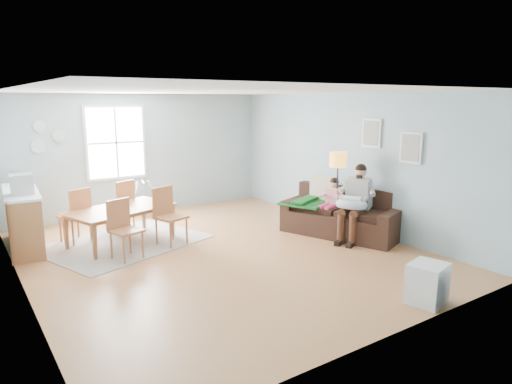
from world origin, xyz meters
TOP-DOWN VIEW (x-y plane):
  - room at (0.00, 0.00)m, footprint 8.40×9.40m
  - window at (-0.60, 3.46)m, footprint 1.32×0.08m
  - pictures at (2.97, -1.05)m, footprint 0.05×1.34m
  - wall_plates at (-2.00, 3.47)m, footprint 0.67×0.02m
  - sofa at (2.51, -0.38)m, footprint 1.63×2.39m
  - green_throw at (2.18, 0.28)m, footprint 1.25×1.16m
  - beige_pillow at (2.53, 0.24)m, footprint 0.27×0.53m
  - father at (2.49, -0.73)m, footprint 1.03×0.74m
  - nursing_pillow at (2.33, -0.78)m, footprint 0.76×0.75m
  - infant at (2.31, -0.75)m, footprint 0.30×0.40m
  - toddler at (2.36, -0.22)m, footprint 0.58×0.39m
  - floor_lamp at (2.43, -0.29)m, footprint 0.32×0.32m
  - storage_cube at (1.21, -3.20)m, footprint 0.56×0.52m
  - rug at (-1.18, 1.45)m, footprint 3.20×2.79m
  - dining_table at (-1.18, 1.45)m, footprint 2.09×1.57m
  - chair_sw at (-1.43, 0.66)m, footprint 0.54×0.54m
  - chair_se at (-0.51, 0.98)m, footprint 0.58×0.58m
  - chair_nw at (-1.85, 1.92)m, footprint 0.59×0.59m
  - chair_ne at (-0.93, 2.23)m, footprint 0.61×0.61m
  - counter at (-2.70, 2.15)m, footprint 0.69×1.88m
  - monitor at (-2.71, 1.80)m, footprint 0.38×0.36m
  - baby_swing at (-0.16, 3.10)m, footprint 0.93×0.95m

SIDE VIEW (x-z plane):
  - rug at x=-1.18m, z-range 0.00..0.01m
  - storage_cube at x=1.21m, z-range 0.00..0.52m
  - sofa at x=2.51m, z-range -0.13..0.76m
  - dining_table at x=-1.18m, z-range 0.00..0.65m
  - baby_swing at x=-0.16m, z-range -0.04..0.75m
  - counter at x=-2.70m, z-range 0.01..1.04m
  - chair_sw at x=-1.43m, z-range 0.07..1.05m
  - green_throw at x=2.18m, z-range 0.54..0.58m
  - chair_nw at x=-1.85m, z-range 0.08..1.09m
  - chair_ne at x=-0.93m, z-range 0.08..1.10m
  - chair_se at x=-0.51m, z-range 0.08..1.12m
  - nursing_pillow at x=2.33m, z-range 0.57..0.81m
  - toddler at x=2.36m, z-range 0.32..1.17m
  - father at x=2.49m, z-range 0.05..1.45m
  - infant at x=2.31m, z-range 0.71..0.86m
  - beige_pillow at x=2.53m, z-range 0.54..1.05m
  - monitor at x=-2.71m, z-range 1.03..1.36m
  - floor_lamp at x=2.43m, z-range 0.52..2.12m
  - window at x=-0.60m, z-range 0.84..2.46m
  - wall_plates at x=-2.00m, z-range 1.50..2.16m
  - pictures at x=2.97m, z-range 1.48..2.22m
  - room at x=0.00m, z-range 0.47..4.37m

